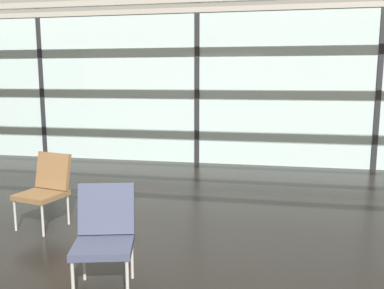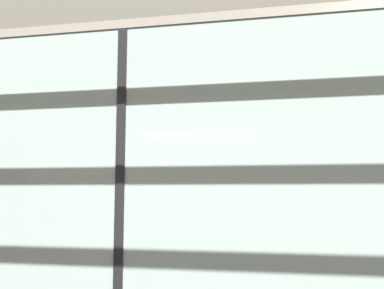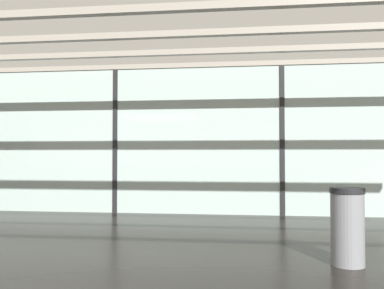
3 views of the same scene
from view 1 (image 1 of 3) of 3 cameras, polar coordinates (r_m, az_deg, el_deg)
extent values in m
plane|color=black|center=(3.91, -13.65, -17.87)|extent=(60.00, 60.00, 0.00)
cube|color=#A3B7B2|center=(8.48, 0.76, 7.67)|extent=(14.00, 0.08, 3.06)
cube|color=black|center=(9.73, -20.14, 7.32)|extent=(0.10, 0.12, 3.06)
cube|color=black|center=(8.48, 0.76, 7.67)|extent=(0.10, 0.12, 3.06)
cube|color=black|center=(8.58, 24.59, 6.86)|extent=(0.10, 0.12, 3.06)
cube|color=gray|center=(7.52, -0.79, 19.57)|extent=(13.72, 0.12, 0.10)
cube|color=gray|center=(8.59, 0.78, 18.28)|extent=(13.72, 0.12, 0.10)
ellipsoid|color=silver|center=(14.60, 10.78, 9.56)|extent=(12.45, 3.76, 3.76)
sphere|color=#9D9DA0|center=(15.71, -10.90, 9.52)|extent=(2.07, 2.07, 2.07)
sphere|color=black|center=(13.34, -4.38, 10.95)|extent=(0.28, 0.28, 0.28)
sphere|color=black|center=(13.13, -0.51, 11.00)|extent=(0.28, 0.28, 0.28)
sphere|color=black|center=(12.98, 3.45, 11.01)|extent=(0.28, 0.28, 0.28)
sphere|color=black|center=(12.90, 7.49, 10.96)|extent=(0.28, 0.28, 0.28)
sphere|color=black|center=(12.87, 11.57, 10.85)|extent=(0.28, 0.28, 0.28)
sphere|color=black|center=(12.91, 15.63, 10.70)|extent=(0.28, 0.28, 0.28)
cube|color=#33384C|center=(3.53, -12.28, -13.69)|extent=(0.58, 0.58, 0.06)
cube|color=#33384C|center=(3.65, -11.89, -8.76)|extent=(0.50, 0.25, 0.44)
cylinder|color=gray|center=(3.48, -16.31, -18.17)|extent=(0.03, 0.03, 0.37)
cylinder|color=gray|center=(3.41, -9.04, -18.47)|extent=(0.03, 0.03, 0.37)
cylinder|color=gray|center=(3.85, -14.88, -15.33)|extent=(0.03, 0.03, 0.37)
cylinder|color=gray|center=(3.79, -8.40, -15.52)|extent=(0.03, 0.03, 0.37)
cube|color=brown|center=(5.17, -20.35, -6.65)|extent=(0.58, 0.58, 0.06)
cube|color=brown|center=(5.26, -18.87, -3.49)|extent=(0.50, 0.25, 0.44)
cylinder|color=gray|center=(5.24, -23.50, -9.10)|extent=(0.03, 0.03, 0.37)
cylinder|color=gray|center=(4.95, -20.16, -9.96)|extent=(0.03, 0.03, 0.37)
cylinder|color=gray|center=(5.51, -20.27, -7.99)|extent=(0.03, 0.03, 0.37)
cylinder|color=gray|center=(5.24, -16.94, -8.72)|extent=(0.03, 0.03, 0.37)
camera|label=2|loc=(4.14, 12.00, 2.02)|focal=38.81mm
camera|label=3|loc=(1.28, 95.56, -26.59)|focal=37.53mm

